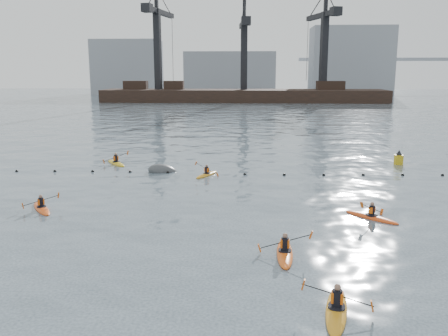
% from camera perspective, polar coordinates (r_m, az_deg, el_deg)
% --- Properties ---
extents(ground, '(400.00, 400.00, 0.00)m').
position_cam_1_polar(ground, '(15.34, -2.09, -18.97)').
color(ground, '#333E4A').
rests_on(ground, ground).
extents(float_line, '(33.24, 0.73, 0.24)m').
position_cam_1_polar(float_line, '(36.56, 0.18, -0.66)').
color(float_line, black).
rests_on(float_line, ground).
extents(barge_pier, '(72.00, 19.30, 29.50)m').
position_cam_1_polar(barge_pier, '(123.30, 2.27, 8.85)').
color(barge_pier, black).
rests_on(barge_pier, ground).
extents(skyline, '(141.00, 28.00, 22.00)m').
position_cam_1_polar(skyline, '(163.43, 3.35, 12.10)').
color(skyline, gray).
rests_on(skyline, ground).
extents(kayaker_0, '(2.36, 3.46, 1.24)m').
position_cam_1_polar(kayaker_0, '(20.98, 7.31, -10.01)').
color(kayaker_0, orange).
rests_on(kayaker_0, ground).
extents(kayaker_1, '(2.33, 3.55, 1.15)m').
position_cam_1_polar(kayaker_1, '(16.71, 13.38, -16.16)').
color(kayaker_1, orange).
rests_on(kayaker_1, ground).
extents(kayaker_2, '(2.29, 2.87, 0.99)m').
position_cam_1_polar(kayaker_2, '(29.21, -21.10, -4.49)').
color(kayaker_2, '#EA5216').
rests_on(kayaker_2, ground).
extents(kayaker_3, '(1.90, 2.91, 1.12)m').
position_cam_1_polar(kayaker_3, '(36.08, -2.10, -0.74)').
color(kayaker_3, orange).
rests_on(kayaker_3, ground).
extents(kayaker_4, '(2.70, 2.74, 1.23)m').
position_cam_1_polar(kayaker_4, '(26.88, 17.32, -5.59)').
color(kayaker_4, '#E64A15').
rests_on(kayaker_4, ground).
extents(kayaker_5, '(2.57, 3.14, 1.16)m').
position_cam_1_polar(kayaker_5, '(41.53, -12.85, 0.63)').
color(kayaker_5, gold).
rests_on(kayaker_5, ground).
extents(mooring_buoy, '(2.80, 2.02, 1.62)m').
position_cam_1_polar(mooring_buoy, '(37.72, -7.38, -0.43)').
color(mooring_buoy, '#414447').
rests_on(mooring_buoy, ground).
extents(nav_buoy, '(0.77, 0.77, 1.41)m').
position_cam_1_polar(nav_buoy, '(42.80, 20.27, 0.96)').
color(nav_buoy, gold).
rests_on(nav_buoy, ground).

